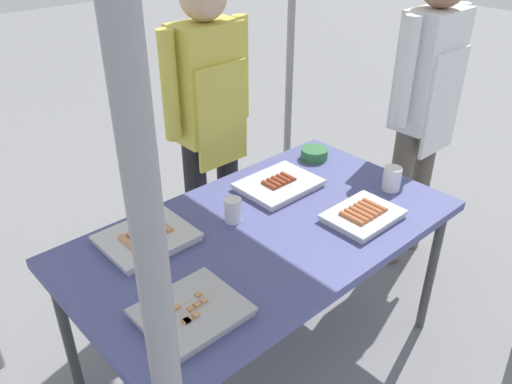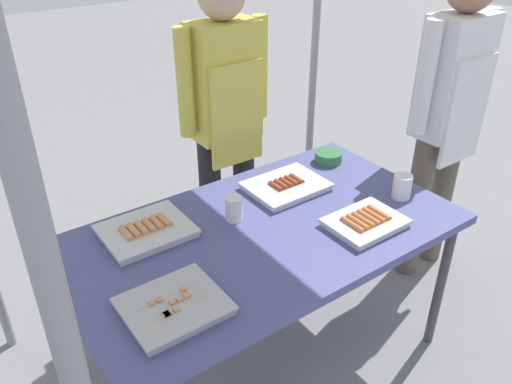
{
  "view_description": "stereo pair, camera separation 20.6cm",
  "coord_description": "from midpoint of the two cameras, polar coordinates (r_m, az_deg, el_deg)",
  "views": [
    {
      "loc": [
        -1.2,
        -1.26,
        1.94
      ],
      "look_at": [
        0.0,
        0.05,
        0.9
      ],
      "focal_mm": 36.28,
      "sensor_mm": 36.0,
      "label": 1
    },
    {
      "loc": [
        -1.04,
        -1.39,
        1.94
      ],
      "look_at": [
        0.0,
        0.05,
        0.9
      ],
      "focal_mm": 36.28,
      "sensor_mm": 36.0,
      "label": 2
    }
  ],
  "objects": [
    {
      "name": "tray_grilled_sausages",
      "position": [
        2.38,
        5.82,
        0.59
      ],
      "size": [
        0.35,
        0.27,
        0.05
      ],
      "color": "silver",
      "rests_on": "stall_table"
    },
    {
      "name": "vendor_woman",
      "position": [
        2.67,
        -1.17,
        9.05
      ],
      "size": [
        0.52,
        0.23,
        1.63
      ],
      "rotation": [
        0.0,
        0.0,
        3.14
      ],
      "color": "black",
      "rests_on": "ground"
    },
    {
      "name": "customer_nearby",
      "position": [
        2.85,
        22.48,
        8.8
      ],
      "size": [
        0.52,
        0.23,
        1.68
      ],
      "color": "#595147",
      "rests_on": "ground"
    },
    {
      "name": "tray_meat_skewers",
      "position": [
        1.73,
        -5.64,
        -12.58
      ],
      "size": [
        0.32,
        0.28,
        0.04
      ],
      "color": "#ADADB2",
      "rests_on": "stall_table"
    },
    {
      "name": "tray_pork_links",
      "position": [
        2.09,
        -9.29,
        -4.3
      ],
      "size": [
        0.34,
        0.29,
        0.05
      ],
      "color": "silver",
      "rests_on": "stall_table"
    },
    {
      "name": "ground_plane",
      "position": [
        2.6,
        3.05,
        -17.88
      ],
      "size": [
        18.0,
        18.0,
        0.0
      ],
      "primitive_type": "plane",
      "color": "slate"
    },
    {
      "name": "drink_cup_near_edge",
      "position": [
        2.13,
        0.29,
        -1.93
      ],
      "size": [
        0.07,
        0.07,
        0.1
      ],
      "primitive_type": "cylinder",
      "color": "white",
      "rests_on": "stall_table"
    },
    {
      "name": "condiment_bowl",
      "position": [
        2.65,
        10.2,
        3.77
      ],
      "size": [
        0.14,
        0.14,
        0.05
      ],
      "primitive_type": "cylinder",
      "color": "#33723F",
      "rests_on": "stall_table"
    },
    {
      "name": "tray_spring_rolls",
      "position": [
        2.18,
        14.65,
        -3.32
      ],
      "size": [
        0.31,
        0.24,
        0.05
      ],
      "color": "silver",
      "rests_on": "stall_table"
    },
    {
      "name": "drink_cup_by_wok",
      "position": [
        2.4,
        18.2,
        0.5
      ],
      "size": [
        0.08,
        0.08,
        0.11
      ],
      "primitive_type": "cylinder",
      "color": "white",
      "rests_on": "stall_table"
    },
    {
      "name": "stall_table",
      "position": [
        2.14,
        3.56,
        -5.33
      ],
      "size": [
        1.6,
        0.9,
        0.75
      ],
      "color": "#4C518C",
      "rests_on": "ground"
    }
  ]
}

